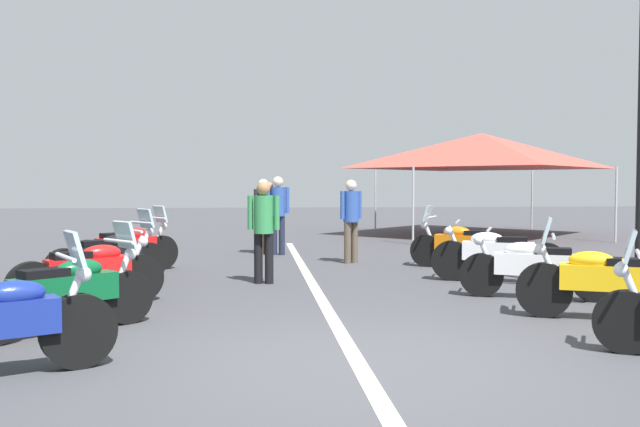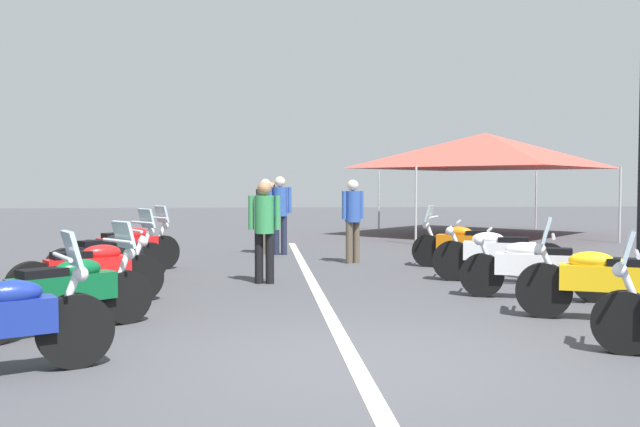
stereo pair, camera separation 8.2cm
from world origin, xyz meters
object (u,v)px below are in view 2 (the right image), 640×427
object	(u,v)px
motorcycle_left_row_4	(129,247)
motorcycle_right_row_1	(605,281)
bystander_4	(271,212)
motorcycle_left_row_1	(66,291)
motorcycle_right_row_2	(536,267)
bystander_2	(265,210)
bystander_1	(353,214)
motorcycle_right_row_4	(466,244)
event_tent	(485,151)
motorcycle_left_row_2	(90,272)
motorcycle_right_row_3	(498,254)
bystander_0	(280,209)
motorcycle_left_row_3	(110,257)
bystander_3	(264,224)

from	to	relation	value
motorcycle_left_row_4	motorcycle_right_row_1	xyz separation A→B (m)	(-4.98, -6.45, 0.01)
bystander_4	motorcycle_left_row_1	bearing A→B (deg)	-101.50
motorcycle_right_row_2	bystander_2	world-z (taller)	bystander_2
motorcycle_right_row_1	bystander_1	xyz separation A→B (m)	(6.08, 2.18, 0.53)
motorcycle_right_row_4	event_tent	size ratio (longest dim) A/B	0.31
bystander_4	motorcycle_right_row_4	bearing A→B (deg)	-34.43
motorcycle_right_row_2	bystander_4	bearing A→B (deg)	-37.64
motorcycle_left_row_2	motorcycle_right_row_2	world-z (taller)	motorcycle_left_row_2
motorcycle_left_row_4	bystander_4	world-z (taller)	bystander_4
motorcycle_right_row_1	motorcycle_right_row_3	world-z (taller)	motorcycle_right_row_1
motorcycle_left_row_2	motorcycle_right_row_2	xyz separation A→B (m)	(0.05, -6.11, -0.01)
motorcycle_right_row_2	bystander_0	xyz separation A→B (m)	(6.31, 3.41, 0.60)
bystander_0	bystander_2	world-z (taller)	bystander_0
motorcycle_left_row_3	motorcycle_left_row_1	bearing A→B (deg)	-127.00
motorcycle_right_row_2	event_tent	xyz separation A→B (m)	(11.44, -3.13, 2.20)
motorcycle_left_row_1	bystander_3	distance (m)	4.15
motorcycle_left_row_3	motorcycle_left_row_4	world-z (taller)	motorcycle_left_row_3
motorcycle_right_row_1	motorcycle_right_row_3	bearing A→B (deg)	-64.15
motorcycle_right_row_2	bystander_1	size ratio (longest dim) A/B	1.18
motorcycle_left_row_1	motorcycle_right_row_3	distance (m)	6.86
motorcycle_left_row_2	event_tent	size ratio (longest dim) A/B	0.29
motorcycle_left_row_1	motorcycle_right_row_1	distance (m)	6.17
motorcycle_left_row_1	motorcycle_left_row_4	distance (m)	5.10
motorcycle_left_row_2	bystander_1	xyz separation A→B (m)	(4.59, -4.13, 0.54)
motorcycle_right_row_4	bystander_0	size ratio (longest dim) A/B	1.11
motorcycle_right_row_3	motorcycle_left_row_2	bearing A→B (deg)	36.27
bystander_0	motorcycle_right_row_2	bearing A→B (deg)	40.06
motorcycle_left_row_4	bystander_1	world-z (taller)	bystander_1
bystander_3	event_tent	bearing A→B (deg)	-22.50
motorcycle_right_row_2	event_tent	distance (m)	12.06
event_tent	motorcycle_left_row_3	bearing A→B (deg)	136.04
motorcycle_right_row_4	bystander_4	world-z (taller)	bystander_4
bystander_0	event_tent	size ratio (longest dim) A/B	0.28
motorcycle_left_row_1	event_tent	distance (m)	16.09
bystander_2	event_tent	size ratio (longest dim) A/B	0.27
motorcycle_left_row_4	motorcycle_right_row_3	size ratio (longest dim) A/B	0.83
motorcycle_right_row_1	motorcycle_right_row_2	distance (m)	1.55
motorcycle_right_row_4	bystander_1	bearing A→B (deg)	0.72
bystander_2	bystander_4	distance (m)	0.14
motorcycle_right_row_4	bystander_4	xyz separation A→B (m)	(3.00, 3.69, 0.51)
bystander_2	motorcycle_left_row_2	bearing A→B (deg)	122.16
motorcycle_right_row_1	bystander_2	xyz separation A→B (m)	(8.05, 3.94, 0.55)
motorcycle_left_row_1	motorcycle_left_row_3	xyz separation A→B (m)	(3.39, 0.25, 0.01)
motorcycle_right_row_4	event_tent	world-z (taller)	event_tent
motorcycle_left_row_4	motorcycle_right_row_3	distance (m)	6.55
motorcycle_right_row_4	bystander_2	world-z (taller)	bystander_2
motorcycle_left_row_1	motorcycle_left_row_2	bearing A→B (deg)	53.75
motorcycle_left_row_1	motorcycle_left_row_3	distance (m)	3.40
motorcycle_right_row_1	bystander_4	world-z (taller)	bystander_4
motorcycle_right_row_2	bystander_2	distance (m)	7.53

